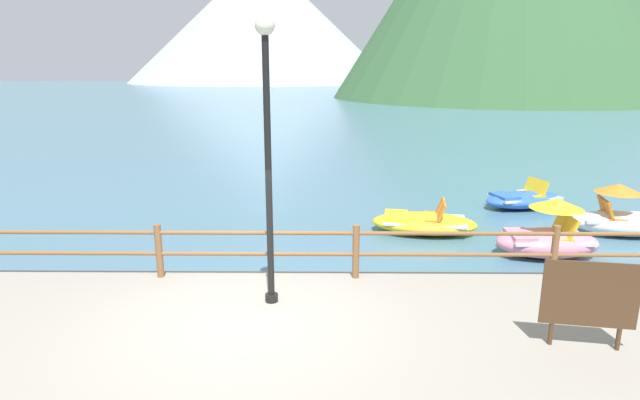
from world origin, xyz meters
TOP-DOWN VIEW (x-y plane):
  - ground_plane at (0.00, 40.00)m, footprint 200.00×200.00m
  - dock_railing at (-0.00, 1.55)m, footprint 23.92×0.12m
  - lamp_post at (0.34, 0.59)m, footprint 0.28×0.28m
  - sign_board at (4.55, -0.74)m, footprint 1.17×0.23m
  - pedal_boat_0 at (6.91, 7.68)m, footprint 2.65×1.77m
  - pedal_boat_1 at (3.58, 5.32)m, footprint 2.70×1.69m
  - pedal_boat_2 at (8.27, 5.21)m, footprint 2.35×1.49m
  - pedal_boat_3 at (5.94, 3.71)m, footprint 2.17×1.16m
  - distant_peak at (-15.04, 131.96)m, footprint 67.56×67.56m

SIDE VIEW (x-z plane):
  - ground_plane at x=0.00m, z-range 0.00..0.00m
  - pedal_boat_0 at x=6.91m, z-range -0.16..0.66m
  - pedal_boat_1 at x=3.58m, z-range -0.16..0.67m
  - pedal_boat_2 at x=8.27m, z-range -0.21..1.04m
  - pedal_boat_3 at x=5.94m, z-range -0.21..1.07m
  - dock_railing at x=0.00m, z-range 0.50..1.45m
  - sign_board at x=4.55m, z-range 0.53..1.72m
  - lamp_post at x=0.34m, z-range 0.83..5.07m
  - distant_peak at x=-15.04m, z-range 0.00..30.99m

